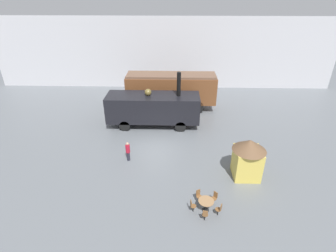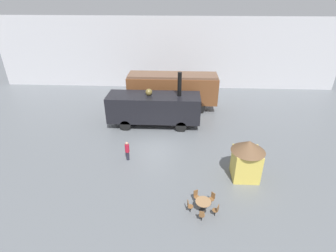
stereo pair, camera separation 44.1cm
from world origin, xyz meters
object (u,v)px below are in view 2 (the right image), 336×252
ticket_kiosk (247,157)px  passenger_coach_wooden (173,88)px  steam_locomotive (154,107)px  cafe_chair_0 (212,198)px  visitor_person (127,150)px  cafe_table_near (203,203)px

ticket_kiosk → passenger_coach_wooden: bearing=115.4°
steam_locomotive → cafe_chair_0: bearing=-66.2°
passenger_coach_wooden → visitor_person: size_ratio=5.94×
cafe_chair_0 → visitor_person: (-6.15, 4.49, 0.36)m
visitor_person → ticket_kiosk: ticket_kiosk is taller
steam_locomotive → cafe_table_near: bearing=-70.0°
passenger_coach_wooden → ticket_kiosk: passenger_coach_wooden is taller
cafe_chair_0 → steam_locomotive: bearing=-111.2°
cafe_table_near → cafe_chair_0: 0.85m
steam_locomotive → visitor_person: (-1.53, -6.00, -1.03)m
steam_locomotive → cafe_chair_0: size_ratio=10.07×
visitor_person → cafe_table_near: bearing=-42.5°
steam_locomotive → ticket_kiosk: size_ratio=2.92×
passenger_coach_wooden → ticket_kiosk: (5.58, -11.72, -0.71)m
cafe_table_near → passenger_coach_wooden: bearing=99.0°
visitor_person → passenger_coach_wooden: bearing=72.6°
steam_locomotive → ticket_kiosk: (7.20, -7.67, -0.23)m
cafe_table_near → visitor_person: size_ratio=0.59×
cafe_chair_0 → ticket_kiosk: bearing=-177.4°
passenger_coach_wooden → cafe_table_near: passenger_coach_wooden is taller
ticket_kiosk → steam_locomotive: bearing=133.2°
passenger_coach_wooden → cafe_chair_0: bearing=-78.3°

